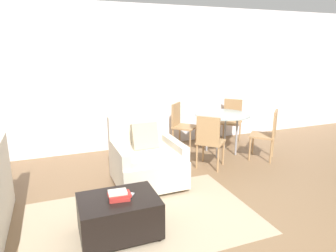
{
  "coord_description": "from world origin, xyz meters",
  "views": [
    {
      "loc": [
        -1.4,
        -2.44,
        1.94
      ],
      "look_at": [
        0.25,
        1.84,
        0.75
      ],
      "focal_mm": 32.0,
      "sensor_mm": 36.0,
      "label": 1
    }
  ],
  "objects_px": {
    "book_stack": "(119,195)",
    "tv_remote_primary": "(115,195)",
    "dining_table": "(222,119)",
    "ottoman": "(119,215)",
    "armchair": "(147,160)",
    "dining_chair_near_right": "(268,132)",
    "tv_remote_secondary": "(130,196)",
    "dining_chair_far_right": "(231,118)",
    "dining_chair_far_left": "(181,122)",
    "dining_chair_near_left": "(209,139)"
  },
  "relations": [
    {
      "from": "ottoman",
      "to": "dining_chair_far_right",
      "type": "height_order",
      "value": "dining_chair_far_right"
    },
    {
      "from": "tv_remote_primary",
      "to": "dining_chair_far_left",
      "type": "xyz_separation_m",
      "value": [
        1.8,
        2.39,
        0.08
      ]
    },
    {
      "from": "armchair",
      "to": "tv_remote_primary",
      "type": "xyz_separation_m",
      "value": [
        -0.67,
        -1.01,
        0.07
      ]
    },
    {
      "from": "book_stack",
      "to": "tv_remote_primary",
      "type": "height_order",
      "value": "book_stack"
    },
    {
      "from": "tv_remote_primary",
      "to": "dining_chair_far_right",
      "type": "distance_m",
      "value": 3.82
    },
    {
      "from": "dining_chair_near_left",
      "to": "dining_chair_far_right",
      "type": "xyz_separation_m",
      "value": [
        1.17,
        1.17,
        0.0
      ]
    },
    {
      "from": "armchair",
      "to": "ottoman",
      "type": "xyz_separation_m",
      "value": [
        -0.65,
        -1.09,
        -0.14
      ]
    },
    {
      "from": "book_stack",
      "to": "dining_chair_far_right",
      "type": "distance_m",
      "value": 3.86
    },
    {
      "from": "tv_remote_primary",
      "to": "dining_chair_near_left",
      "type": "xyz_separation_m",
      "value": [
        1.8,
        1.22,
        0.08
      ]
    },
    {
      "from": "dining_chair_near_left",
      "to": "dining_chair_far_left",
      "type": "xyz_separation_m",
      "value": [
        0.0,
        1.17,
        0.0
      ]
    },
    {
      "from": "book_stack",
      "to": "dining_chair_near_right",
      "type": "bearing_deg",
      "value": 24.02
    },
    {
      "from": "dining_table",
      "to": "ottoman",
      "type": "bearing_deg",
      "value": -141.52
    },
    {
      "from": "dining_chair_near_right",
      "to": "dining_chair_far_left",
      "type": "relative_size",
      "value": 1.0
    },
    {
      "from": "dining_chair_far_left",
      "to": "dining_chair_far_right",
      "type": "xyz_separation_m",
      "value": [
        1.17,
        0.0,
        0.0
      ]
    },
    {
      "from": "ottoman",
      "to": "dining_chair_far_left",
      "type": "relative_size",
      "value": 0.91
    },
    {
      "from": "tv_remote_primary",
      "to": "dining_table",
      "type": "bearing_deg",
      "value": 37.03
    },
    {
      "from": "ottoman",
      "to": "dining_chair_near_right",
      "type": "distance_m",
      "value": 3.24
    },
    {
      "from": "ottoman",
      "to": "tv_remote_primary",
      "type": "bearing_deg",
      "value": 104.75
    },
    {
      "from": "dining_chair_near_right",
      "to": "dining_chair_far_right",
      "type": "relative_size",
      "value": 1.0
    },
    {
      "from": "tv_remote_primary",
      "to": "ottoman",
      "type": "bearing_deg",
      "value": -75.25
    },
    {
      "from": "armchair",
      "to": "dining_chair_near_left",
      "type": "height_order",
      "value": "armchair"
    },
    {
      "from": "dining_chair_near_left",
      "to": "dining_chair_far_left",
      "type": "relative_size",
      "value": 1.0
    },
    {
      "from": "dining_chair_far_left",
      "to": "dining_table",
      "type": "bearing_deg",
      "value": -45.0
    },
    {
      "from": "tv_remote_secondary",
      "to": "tv_remote_primary",
      "type": "bearing_deg",
      "value": 148.19
    },
    {
      "from": "book_stack",
      "to": "dining_chair_near_right",
      "type": "distance_m",
      "value": 3.23
    },
    {
      "from": "armchair",
      "to": "dining_chair_far_right",
      "type": "relative_size",
      "value": 1.09
    },
    {
      "from": "dining_table",
      "to": "dining_chair_far_right",
      "type": "distance_m",
      "value": 0.84
    },
    {
      "from": "dining_chair_far_left",
      "to": "ottoman",
      "type": "bearing_deg",
      "value": -125.8
    },
    {
      "from": "tv_remote_primary",
      "to": "tv_remote_secondary",
      "type": "bearing_deg",
      "value": -31.81
    },
    {
      "from": "dining_table",
      "to": "dining_chair_near_left",
      "type": "bearing_deg",
      "value": -135.0
    },
    {
      "from": "dining_table",
      "to": "dining_chair_near_left",
      "type": "relative_size",
      "value": 1.14
    },
    {
      "from": "tv_remote_primary",
      "to": "tv_remote_secondary",
      "type": "distance_m",
      "value": 0.17
    },
    {
      "from": "tv_remote_secondary",
      "to": "dining_table",
      "type": "distance_m",
      "value": 2.95
    },
    {
      "from": "tv_remote_secondary",
      "to": "dining_chair_far_left",
      "type": "distance_m",
      "value": 2.98
    },
    {
      "from": "tv_remote_secondary",
      "to": "dining_chair_far_right",
      "type": "relative_size",
      "value": 0.16
    },
    {
      "from": "dining_chair_near_left",
      "to": "dining_chair_far_right",
      "type": "height_order",
      "value": "same"
    },
    {
      "from": "armchair",
      "to": "dining_table",
      "type": "bearing_deg",
      "value": 24.69
    },
    {
      "from": "tv_remote_primary",
      "to": "dining_table",
      "type": "xyz_separation_m",
      "value": [
        2.39,
        1.8,
        0.23
      ]
    },
    {
      "from": "armchair",
      "to": "ottoman",
      "type": "relative_size",
      "value": 1.19
    },
    {
      "from": "armchair",
      "to": "dining_chair_far_left",
      "type": "distance_m",
      "value": 1.79
    },
    {
      "from": "dining_chair_near_left",
      "to": "armchair",
      "type": "bearing_deg",
      "value": -169.78
    },
    {
      "from": "dining_chair_far_left",
      "to": "tv_remote_secondary",
      "type": "bearing_deg",
      "value": -123.8
    },
    {
      "from": "dining_chair_far_left",
      "to": "tv_remote_primary",
      "type": "bearing_deg",
      "value": -127.02
    },
    {
      "from": "book_stack",
      "to": "tv_remote_primary",
      "type": "bearing_deg",
      "value": 104.35
    },
    {
      "from": "dining_table",
      "to": "dining_chair_near_right",
      "type": "height_order",
      "value": "dining_chair_near_right"
    },
    {
      "from": "ottoman",
      "to": "tv_remote_secondary",
      "type": "relative_size",
      "value": 5.61
    },
    {
      "from": "tv_remote_secondary",
      "to": "dining_table",
      "type": "xyz_separation_m",
      "value": [
        2.25,
        1.89,
        0.23
      ]
    },
    {
      "from": "armchair",
      "to": "dining_chair_near_right",
      "type": "bearing_deg",
      "value": 5.06
    },
    {
      "from": "armchair",
      "to": "tv_remote_primary",
      "type": "distance_m",
      "value": 1.21
    },
    {
      "from": "armchair",
      "to": "dining_chair_far_left",
      "type": "height_order",
      "value": "armchair"
    }
  ]
}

